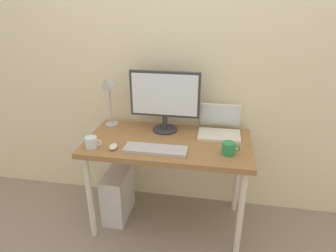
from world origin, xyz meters
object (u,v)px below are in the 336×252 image
keyboard (156,150)px  coffee_mug (229,148)px  laptop (220,127)px  desk (168,150)px  glass_cup (91,143)px  computer_tower (118,194)px  mouse (113,147)px  desk_lamp (108,90)px  monitor (165,98)px

keyboard → coffee_mug: coffee_mug is taller
laptop → keyboard: 0.57m
desk → keyboard: (-0.06, -0.17, 0.09)m
glass_cup → computer_tower: glass_cup is taller
computer_tower → mouse: bearing=-69.2°
glass_cup → desk_lamp: bearing=89.9°
coffee_mug → desk: bearing=163.6°
monitor → mouse: size_ratio=6.03×
desk_lamp → computer_tower: (0.08, -0.17, -0.86)m
keyboard → mouse: bearing=-176.7°
mouse → glass_cup: glass_cup is taller
computer_tower → monitor: bearing=24.5°
desk → keyboard: size_ratio=2.79×
desk_lamp → glass_cup: desk_lamp is taller
computer_tower → desk: bearing=-1.4°
monitor → coffee_mug: size_ratio=4.40×
monitor → desk: bearing=-72.6°
monitor → mouse: (-0.30, -0.37, -0.26)m
desk → desk_lamp: (-0.51, 0.18, 0.39)m
keyboard → mouse: mouse is taller
keyboard → computer_tower: 0.70m
laptop → computer_tower: laptop is taller
desk → coffee_mug: 0.47m
laptop → coffee_mug: 0.34m
coffee_mug → monitor: bearing=148.0°
monitor → computer_tower: monitor is taller
laptop → coffee_mug: (0.07, -0.33, -0.01)m
monitor → desk_lamp: bearing=179.9°
desk_lamp → coffee_mug: size_ratio=3.58×
glass_cup → keyboard: bearing=3.6°
desk_lamp → mouse: bearing=-67.3°
monitor → keyboard: (-0.00, -0.36, -0.26)m
desk → laptop: laptop is taller
monitor → desk_lamp: size_ratio=1.23×
desk → coffee_mug: size_ratio=9.95×
monitor → laptop: (0.43, 0.02, -0.22)m
desk → keyboard: 0.20m
keyboard → laptop: bearing=41.1°
desk → keyboard: keyboard is taller
desk_lamp → keyboard: bearing=-38.0°
keyboard → desk: bearing=71.7°
monitor → computer_tower: 0.92m
desk → monitor: monitor is taller
desk_lamp → desk: bearing=-19.6°
desk → glass_cup: size_ratio=10.19×
mouse → glass_cup: (-0.16, -0.01, 0.02)m
computer_tower → coffee_mug: bearing=-9.1°
monitor → computer_tower: bearing=-155.5°
glass_cup → coffee_mug: bearing=4.4°
monitor → mouse: bearing=-128.8°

